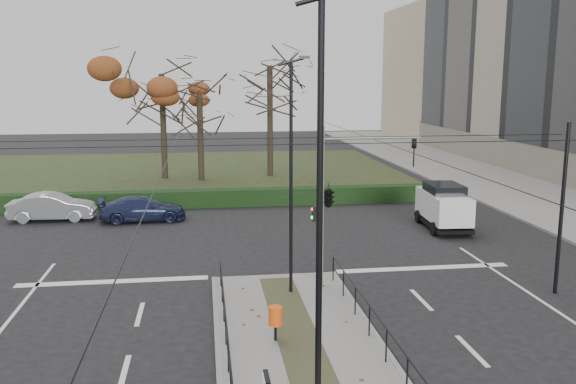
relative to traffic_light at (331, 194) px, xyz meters
name	(u,v)px	position (x,y,z in m)	size (l,w,h in m)	color
ground	(294,331)	(-1.83, -3.56, -3.46)	(140.00, 140.00, 0.00)	black
median_island	(308,368)	(-1.83, -6.06, -3.39)	(4.40, 15.00, 0.14)	slate
sidewalk_east	(505,187)	(16.17, 18.44, -3.39)	(8.00, 90.00, 0.14)	slate
park	(161,173)	(-7.83, 28.44, -3.41)	(38.00, 26.00, 0.10)	#232F17
hedge	(145,200)	(-7.83, 15.04, -2.96)	(38.00, 1.00, 1.00)	black
median_railing	(309,336)	(-1.83, -6.16, -2.49)	(4.14, 13.24, 0.92)	black
catenary	(286,208)	(-1.83, -1.94, -0.04)	(20.00, 34.00, 6.00)	black
traffic_light	(331,194)	(0.00, 0.00, 0.00)	(3.88, 2.22, 5.71)	gray
litter_bin	(275,316)	(-2.49, -4.43, -2.61)	(0.39, 0.39, 1.00)	black
streetlamp_median_near	(320,223)	(-2.16, -9.25, 1.23)	(0.75, 0.15, 8.95)	black
streetlamp_median_far	(292,176)	(-1.47, -0.55, 0.76)	(0.67, 0.14, 8.03)	black
parked_car_second	(52,207)	(-12.43, 12.56, -2.73)	(1.54, 4.43, 1.46)	#95979C
parked_car_third	(143,209)	(-7.67, 11.80, -2.81)	(1.82, 4.49, 1.30)	#1C2343
white_van	(443,205)	(7.46, 7.98, -2.27)	(2.18, 4.30, 2.28)	silver
rust_tree	(161,74)	(-7.30, 25.48, 4.32)	(7.70, 7.70, 10.12)	black
bare_tree_center	(270,74)	(0.67, 25.69, 4.34)	(6.40, 6.40, 11.06)	black
bare_tree_near	(200,100)	(-4.60, 24.12, 2.44)	(5.09, 5.09, 8.34)	black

